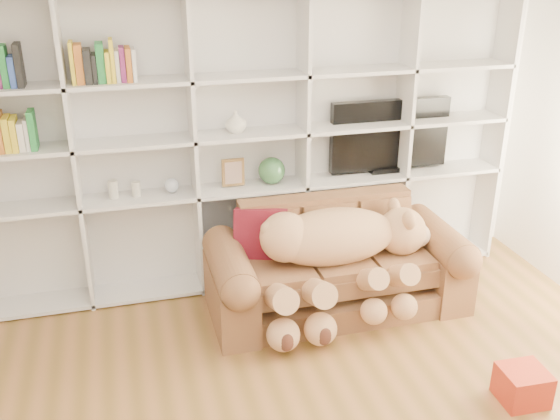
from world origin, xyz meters
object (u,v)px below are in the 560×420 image
object	(u,v)px
sofa	(336,270)
teddy_bear	(338,251)
gift_box	(522,385)
tv	(389,136)

from	to	relation	value
sofa	teddy_bear	xyz separation A→B (m)	(-0.06, -0.17, 0.26)
sofa	gift_box	bearing A→B (deg)	-61.25
sofa	teddy_bear	world-z (taller)	teddy_bear
teddy_bear	tv	world-z (taller)	tv
sofa	gift_box	size ratio (longest dim) A/B	7.04
tv	gift_box	bearing A→B (deg)	-87.77
gift_box	sofa	bearing A→B (deg)	118.75
teddy_bear	tv	distance (m)	1.24
gift_box	tv	world-z (taller)	tv
teddy_bear	gift_box	xyz separation A→B (m)	(0.81, -1.21, -0.46)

